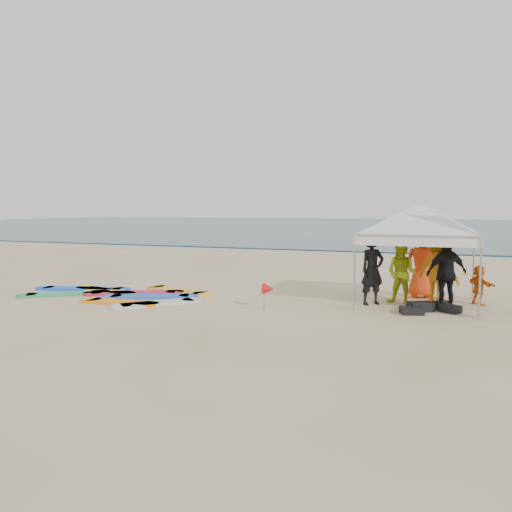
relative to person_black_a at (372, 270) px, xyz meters
The scene contains 13 objects.
ground 4.47m from the person_black_a, 131.82° to the right, with size 120.00×120.00×0.00m, color beige.
ocean 56.82m from the person_black_a, 92.95° to the left, with size 160.00×84.00×0.08m, color #0C2633.
shoreline_foam 15.24m from the person_black_a, 101.07° to the left, with size 160.00×1.20×0.01m, color silver.
person_black_a is the anchor object (origin of this frame).
person_yellow 0.76m from the person_black_a, 23.84° to the left, with size 0.78×0.61×1.61m, color #B0C11B.
person_orange_a 1.64m from the person_black_a, 18.22° to the left, with size 1.16×0.67×1.80m, color #C87911.
person_black_b 1.75m from the person_black_a, ahead, with size 1.04×0.43×1.78m, color black.
person_orange_b 1.86m from the person_black_a, 52.56° to the left, with size 0.92×0.60×1.88m, color #F04315.
person_seated 2.73m from the person_black_a, 20.44° to the left, with size 0.93×0.30×1.00m, color orange.
canopy_tent 2.01m from the person_black_a, 20.58° to the left, with size 3.86×3.86×2.91m.
marker_pennant 2.73m from the person_black_a, 146.80° to the right, with size 0.28×0.28×0.64m.
gear_pile 1.64m from the person_black_a, 18.50° to the right, with size 1.41×1.32×0.22m.
surfboard_spread 6.86m from the person_black_a, behind, with size 5.37×3.35×0.07m.
Camera 1 is at (4.61, -9.47, 2.45)m, focal length 35.00 mm.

